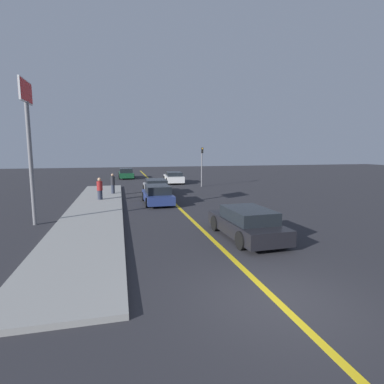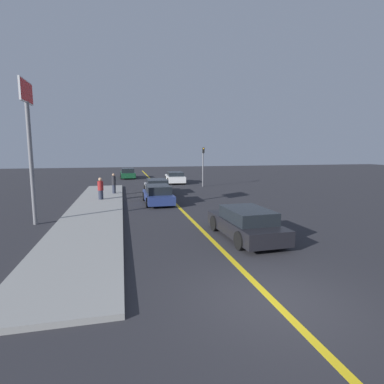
{
  "view_description": "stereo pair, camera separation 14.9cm",
  "coord_description": "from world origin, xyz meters",
  "px_view_note": "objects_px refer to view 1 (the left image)",
  "views": [
    {
      "loc": [
        -3.65,
        -6.18,
        3.66
      ],
      "look_at": [
        0.28,
        9.94,
        1.33
      ],
      "focal_mm": 28.0,
      "sensor_mm": 36.0,
      "label": 1
    },
    {
      "loc": [
        -3.5,
        -6.22,
        3.66
      ],
      "look_at": [
        0.28,
        9.94,
        1.33
      ],
      "focal_mm": 28.0,
      "sensor_mm": 36.0,
      "label": 2
    }
  ],
  "objects_px": {
    "car_far_distant": "(156,187)",
    "car_oncoming_far": "(126,173)",
    "car_parked_left_lot": "(174,177)",
    "car_near_right_lane": "(247,223)",
    "pedestrian_mid_group": "(113,183)",
    "pedestrian_near_curb": "(100,189)",
    "roadside_sign": "(28,121)",
    "car_ahead_center": "(157,195)",
    "traffic_light": "(202,163)"
  },
  "relations": [
    {
      "from": "car_ahead_center",
      "to": "roadside_sign",
      "type": "height_order",
      "value": "roadside_sign"
    },
    {
      "from": "pedestrian_mid_group",
      "to": "roadside_sign",
      "type": "relative_size",
      "value": 0.24
    },
    {
      "from": "pedestrian_mid_group",
      "to": "car_ahead_center",
      "type": "bearing_deg",
      "value": -56.59
    },
    {
      "from": "traffic_light",
      "to": "car_oncoming_far",
      "type": "bearing_deg",
      "value": 122.78
    },
    {
      "from": "car_oncoming_far",
      "to": "car_parked_left_lot",
      "type": "bearing_deg",
      "value": -55.97
    },
    {
      "from": "car_far_distant",
      "to": "roadside_sign",
      "type": "distance_m",
      "value": 12.45
    },
    {
      "from": "car_ahead_center",
      "to": "pedestrian_mid_group",
      "type": "bearing_deg",
      "value": 122.89
    },
    {
      "from": "car_near_right_lane",
      "to": "car_oncoming_far",
      "type": "height_order",
      "value": "car_oncoming_far"
    },
    {
      "from": "pedestrian_mid_group",
      "to": "pedestrian_near_curb",
      "type": "bearing_deg",
      "value": -106.48
    },
    {
      "from": "car_near_right_lane",
      "to": "pedestrian_mid_group",
      "type": "bearing_deg",
      "value": 110.05
    },
    {
      "from": "car_parked_left_lot",
      "to": "car_oncoming_far",
      "type": "height_order",
      "value": "car_oncoming_far"
    },
    {
      "from": "car_near_right_lane",
      "to": "pedestrian_mid_group",
      "type": "distance_m",
      "value": 14.81
    },
    {
      "from": "car_oncoming_far",
      "to": "traffic_light",
      "type": "relative_size",
      "value": 1.22
    },
    {
      "from": "car_oncoming_far",
      "to": "roadside_sign",
      "type": "xyz_separation_m",
      "value": [
        -4.98,
        -24.22,
        4.39
      ]
    },
    {
      "from": "car_ahead_center",
      "to": "car_oncoming_far",
      "type": "xyz_separation_m",
      "value": [
        -1.65,
        19.71,
        0.02
      ]
    },
    {
      "from": "car_ahead_center",
      "to": "car_oncoming_far",
      "type": "height_order",
      "value": "car_oncoming_far"
    },
    {
      "from": "pedestrian_near_curb",
      "to": "traffic_light",
      "type": "relative_size",
      "value": 0.4
    },
    {
      "from": "car_ahead_center",
      "to": "car_oncoming_far",
      "type": "relative_size",
      "value": 0.9
    },
    {
      "from": "car_parked_left_lot",
      "to": "traffic_light",
      "type": "height_order",
      "value": "traffic_light"
    },
    {
      "from": "car_near_right_lane",
      "to": "car_ahead_center",
      "type": "xyz_separation_m",
      "value": [
        -2.6,
        9.06,
        -0.01
      ]
    },
    {
      "from": "roadside_sign",
      "to": "pedestrian_mid_group",
      "type": "bearing_deg",
      "value": 68.59
    },
    {
      "from": "car_oncoming_far",
      "to": "pedestrian_near_curb",
      "type": "height_order",
      "value": "pedestrian_near_curb"
    },
    {
      "from": "car_ahead_center",
      "to": "car_parked_left_lot",
      "type": "height_order",
      "value": "car_ahead_center"
    },
    {
      "from": "car_near_right_lane",
      "to": "car_parked_left_lot",
      "type": "xyz_separation_m",
      "value": [
        0.79,
        21.58,
        -0.0
      ]
    },
    {
      "from": "car_ahead_center",
      "to": "car_parked_left_lot",
      "type": "bearing_deg",
      "value": 74.33
    },
    {
      "from": "car_ahead_center",
      "to": "car_far_distant",
      "type": "distance_m",
      "value": 4.74
    },
    {
      "from": "car_far_distant",
      "to": "car_parked_left_lot",
      "type": "relative_size",
      "value": 0.99
    },
    {
      "from": "car_parked_left_lot",
      "to": "car_oncoming_far",
      "type": "relative_size",
      "value": 0.95
    },
    {
      "from": "car_near_right_lane",
      "to": "car_far_distant",
      "type": "distance_m",
      "value": 13.94
    },
    {
      "from": "pedestrian_near_curb",
      "to": "roadside_sign",
      "type": "relative_size",
      "value": 0.23
    },
    {
      "from": "car_ahead_center",
      "to": "traffic_light",
      "type": "relative_size",
      "value": 1.1
    },
    {
      "from": "car_far_distant",
      "to": "car_oncoming_far",
      "type": "xyz_separation_m",
      "value": [
        -2.11,
        15.0,
        0.03
      ]
    },
    {
      "from": "car_far_distant",
      "to": "roadside_sign",
      "type": "height_order",
      "value": "roadside_sign"
    },
    {
      "from": "car_near_right_lane",
      "to": "pedestrian_near_curb",
      "type": "bearing_deg",
      "value": 118.65
    },
    {
      "from": "car_far_distant",
      "to": "traffic_light",
      "type": "relative_size",
      "value": 1.14
    },
    {
      "from": "traffic_light",
      "to": "pedestrian_mid_group",
      "type": "bearing_deg",
      "value": -155.53
    },
    {
      "from": "car_far_distant",
      "to": "pedestrian_near_curb",
      "type": "relative_size",
      "value": 2.85
    },
    {
      "from": "car_ahead_center",
      "to": "car_parked_left_lot",
      "type": "xyz_separation_m",
      "value": [
        3.39,
        12.52,
        0.01
      ]
    },
    {
      "from": "pedestrian_near_curb",
      "to": "traffic_light",
      "type": "bearing_deg",
      "value": 35.71
    },
    {
      "from": "car_parked_left_lot",
      "to": "pedestrian_mid_group",
      "type": "height_order",
      "value": "pedestrian_mid_group"
    },
    {
      "from": "car_far_distant",
      "to": "car_oncoming_far",
      "type": "distance_m",
      "value": 15.14
    },
    {
      "from": "car_parked_left_lot",
      "to": "traffic_light",
      "type": "relative_size",
      "value": 1.15
    },
    {
      "from": "car_near_right_lane",
      "to": "car_ahead_center",
      "type": "relative_size",
      "value": 1.04
    },
    {
      "from": "car_near_right_lane",
      "to": "pedestrian_near_curb",
      "type": "height_order",
      "value": "pedestrian_near_curb"
    },
    {
      "from": "car_far_distant",
      "to": "car_oncoming_far",
      "type": "relative_size",
      "value": 0.94
    },
    {
      "from": "car_near_right_lane",
      "to": "pedestrian_near_curb",
      "type": "relative_size",
      "value": 2.86
    },
    {
      "from": "car_ahead_center",
      "to": "car_far_distant",
      "type": "relative_size",
      "value": 0.96
    },
    {
      "from": "car_far_distant",
      "to": "pedestrian_mid_group",
      "type": "bearing_deg",
      "value": -177.84
    },
    {
      "from": "car_far_distant",
      "to": "car_oncoming_far",
      "type": "height_order",
      "value": "car_oncoming_far"
    },
    {
      "from": "car_parked_left_lot",
      "to": "roadside_sign",
      "type": "height_order",
      "value": "roadside_sign"
    }
  ]
}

